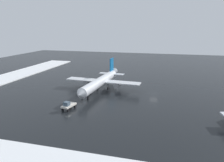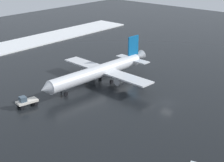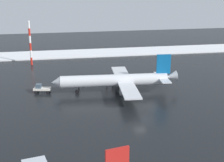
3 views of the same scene
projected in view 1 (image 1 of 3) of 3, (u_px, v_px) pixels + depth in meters
The scene contains 6 objects.
ground_plane at pixel (154, 93), 77.43m from camera, with size 240.00×240.00×0.00m, color black.
airplane_parked_portside at pixel (101, 82), 79.97m from camera, with size 28.83×34.76×10.32m.
pushback_tug at pixel (68, 105), 61.93m from camera, with size 3.01×4.92×2.50m.
ground_crew_near_tug at pixel (89, 87), 81.21m from camera, with size 0.36×0.36×1.71m.
ground_crew_beside_wing at pixel (82, 96), 71.66m from camera, with size 0.36×0.36×1.71m.
ground_crew_by_nose_gear at pixel (83, 88), 80.33m from camera, with size 0.36×0.36×1.71m.
Camera 1 is at (4.96, -75.39, 22.96)m, focal length 35.00 mm.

